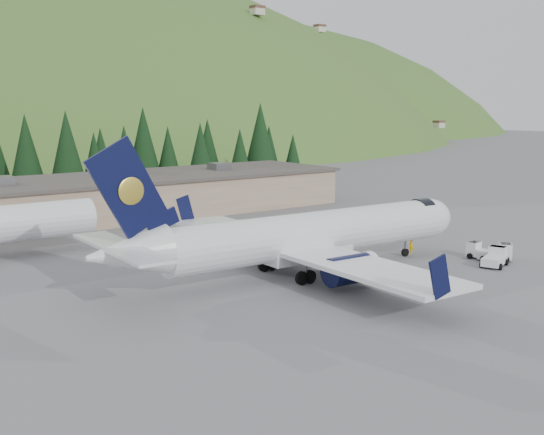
{
  "coord_description": "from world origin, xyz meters",
  "views": [
    {
      "loc": [
        -37.6,
        -43.21,
        14.33
      ],
      "look_at": [
        0.0,
        6.0,
        4.0
      ],
      "focal_mm": 45.0,
      "sensor_mm": 36.0,
      "label": 1
    }
  ],
  "objects_px": {
    "ramp_worker": "(411,245)",
    "airliner": "(305,237)",
    "baggage_tug_a": "(495,258)",
    "baggage_tug_b": "(497,253)",
    "terminal_building": "(85,199)",
    "baggage_tug_c": "(480,251)"
  },
  "relations": [
    {
      "from": "baggage_tug_a",
      "to": "baggage_tug_b",
      "type": "height_order",
      "value": "baggage_tug_a"
    },
    {
      "from": "baggage_tug_a",
      "to": "baggage_tug_c",
      "type": "relative_size",
      "value": 1.13
    },
    {
      "from": "baggage_tug_c",
      "to": "ramp_worker",
      "type": "bearing_deg",
      "value": 22.58
    },
    {
      "from": "terminal_building",
      "to": "baggage_tug_b",
      "type": "bearing_deg",
      "value": -64.51
    },
    {
      "from": "baggage_tug_c",
      "to": "ramp_worker",
      "type": "relative_size",
      "value": 1.77
    },
    {
      "from": "baggage_tug_a",
      "to": "terminal_building",
      "type": "height_order",
      "value": "terminal_building"
    },
    {
      "from": "baggage_tug_b",
      "to": "ramp_worker",
      "type": "xyz_separation_m",
      "value": [
        -4.05,
        6.84,
        0.13
      ]
    },
    {
      "from": "baggage_tug_b",
      "to": "terminal_building",
      "type": "relative_size",
      "value": 0.05
    },
    {
      "from": "terminal_building",
      "to": "ramp_worker",
      "type": "bearing_deg",
      "value": -65.48
    },
    {
      "from": "airliner",
      "to": "terminal_building",
      "type": "distance_m",
      "value": 38.16
    },
    {
      "from": "baggage_tug_c",
      "to": "terminal_building",
      "type": "xyz_separation_m",
      "value": [
        -20.88,
        43.46,
        1.95
      ]
    },
    {
      "from": "airliner",
      "to": "ramp_worker",
      "type": "distance_m",
      "value": 13.63
    },
    {
      "from": "baggage_tug_b",
      "to": "airliner",
      "type": "bearing_deg",
      "value": -153.69
    },
    {
      "from": "baggage_tug_b",
      "to": "terminal_building",
      "type": "height_order",
      "value": "terminal_building"
    },
    {
      "from": "ramp_worker",
      "to": "airliner",
      "type": "bearing_deg",
      "value": -32.76
    },
    {
      "from": "baggage_tug_a",
      "to": "ramp_worker",
      "type": "height_order",
      "value": "ramp_worker"
    },
    {
      "from": "airliner",
      "to": "terminal_building",
      "type": "relative_size",
      "value": 0.52
    },
    {
      "from": "baggage_tug_c",
      "to": "ramp_worker",
      "type": "xyz_separation_m",
      "value": [
        -3.52,
        5.41,
        0.19
      ]
    },
    {
      "from": "airliner",
      "to": "baggage_tug_a",
      "type": "relative_size",
      "value": 10.62
    },
    {
      "from": "baggage_tug_a",
      "to": "baggage_tug_c",
      "type": "height_order",
      "value": "baggage_tug_a"
    },
    {
      "from": "baggage_tug_b",
      "to": "ramp_worker",
      "type": "height_order",
      "value": "ramp_worker"
    },
    {
      "from": "airliner",
      "to": "ramp_worker",
      "type": "bearing_deg",
      "value": 2.23
    }
  ]
}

